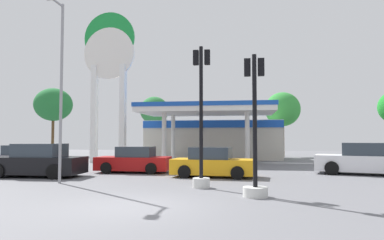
{
  "coord_description": "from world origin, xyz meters",
  "views": [
    {
      "loc": [
        3.03,
        -9.52,
        1.85
      ],
      "look_at": [
        -0.24,
        12.08,
        2.97
      ],
      "focal_mm": 33.39,
      "sensor_mm": 36.0,
      "label": 1
    }
  ],
  "objects": [
    {
      "name": "tree_1",
      "position": [
        -6.7,
        27.71,
        4.81
      ],
      "size": [
        3.08,
        3.08,
        6.32
      ],
      "color": "brown",
      "rests_on": "ground"
    },
    {
      "name": "car_0",
      "position": [
        -2.98,
        9.16,
        0.63
      ],
      "size": [
        3.93,
        1.81,
        1.4
      ],
      "color": "black",
      "rests_on": "ground"
    },
    {
      "name": "car_2",
      "position": [
        8.94,
        9.94,
        0.73
      ],
      "size": [
        4.86,
        3.06,
        1.62
      ],
      "color": "black",
      "rests_on": "ground"
    },
    {
      "name": "tree_2",
      "position": [
        6.71,
        27.27,
        4.76
      ],
      "size": [
        3.51,
        3.51,
        6.48
      ],
      "color": "brown",
      "rests_on": "ground"
    },
    {
      "name": "station_pole_sign",
      "position": [
        -7.26,
        16.18,
        7.26
      ],
      "size": [
        3.96,
        0.56,
        11.5
      ],
      "color": "white",
      "rests_on": "ground"
    },
    {
      "name": "traffic_signal_1",
      "position": [
        3.31,
        2.03,
        1.5
      ],
      "size": [
        0.79,
        0.79,
        4.54
      ],
      "color": "silver",
      "rests_on": "ground"
    },
    {
      "name": "ground_plane",
      "position": [
        0.0,
        0.0,
        0.0
      ],
      "size": [
        90.0,
        90.0,
        0.0
      ],
      "primitive_type": "plane",
      "color": "slate",
      "rests_on": "ground"
    },
    {
      "name": "corner_streetlamp",
      "position": [
        -4.58,
        4.1,
        4.47
      ],
      "size": [
        0.24,
        1.48,
        7.51
      ],
      "color": "gray",
      "rests_on": "ground"
    },
    {
      "name": "traffic_signal_0",
      "position": [
        1.36,
        3.86,
        2.04
      ],
      "size": [
        0.65,
        0.68,
        5.34
      ],
      "color": "silver",
      "rests_on": "ground"
    },
    {
      "name": "car_1",
      "position": [
        -10.28,
        10.43,
        0.65
      ],
      "size": [
        4.17,
        2.21,
        1.43
      ],
      "color": "black",
      "rests_on": "ground"
    },
    {
      "name": "tree_0",
      "position": [
        -17.47,
        26.08,
        5.45
      ],
      "size": [
        4.02,
        4.02,
        7.23
      ],
      "color": "brown",
      "rests_on": "ground"
    },
    {
      "name": "gas_station",
      "position": [
        0.18,
        22.34,
        2.01
      ],
      "size": [
        11.82,
        12.1,
        4.34
      ],
      "color": "beige",
      "rests_on": "ground"
    },
    {
      "name": "car_4",
      "position": [
        -6.92,
        6.43,
        0.72
      ],
      "size": [
        4.49,
        2.14,
        1.59
      ],
      "color": "black",
      "rests_on": "ground"
    },
    {
      "name": "car_3",
      "position": [
        1.47,
        7.59,
        0.64
      ],
      "size": [
        4.1,
        2.09,
        1.42
      ],
      "color": "black",
      "rests_on": "ground"
    }
  ]
}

